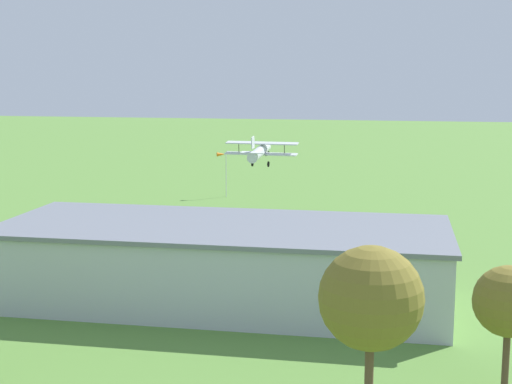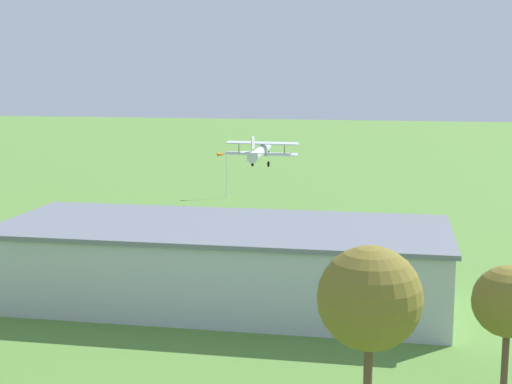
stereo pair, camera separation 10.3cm
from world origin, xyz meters
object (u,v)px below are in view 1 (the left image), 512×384
car_black (30,241)px  person_watching_takeoff (153,242)px  person_at_fence_line (442,247)px  car_white (107,241)px  person_beside_truck (214,237)px  tree_behind_hangar_left (371,299)px  windsock (222,158)px  hangar (223,263)px  tree_at_field_edge (509,302)px  biplane (260,151)px  car_orange (420,255)px

car_black → person_watching_takeoff: car_black is taller
person_watching_takeoff → person_at_fence_line: size_ratio=0.94×
car_white → person_watching_takeoff: (-4.73, -0.60, -0.03)m
person_beside_truck → tree_behind_hangar_left: (-18.09, 39.70, 6.48)m
windsock → hangar: bearing=104.1°
hangar → person_watching_takeoff: size_ratio=22.39×
person_at_fence_line → tree_at_field_edge: 32.53m
person_watching_takeoff → tree_at_field_edge: (-31.02, 28.72, 4.49)m
biplane → person_watching_takeoff: biplane is taller
car_black → person_beside_truck: (-17.87, -5.86, -0.02)m
person_beside_truck → tree_at_field_edge: 41.14m
hangar → tree_behind_hangar_left: tree_behind_hangar_left is taller
hangar → person_watching_takeoff: (11.26, -15.45, -2.34)m
tree_at_field_edge → tree_behind_hangar_left: bearing=46.2°
car_white → car_black: car_black is taller
person_beside_truck → person_watching_takeoff: person_beside_truck is taller
hangar → car_white: (15.99, -14.86, -2.32)m
person_beside_truck → tree_at_field_edge: size_ratio=0.23×
hangar → car_white: size_ratio=8.54×
person_watching_takeoff → person_at_fence_line: bearing=-173.2°
hangar → biplane: 28.46m
hangar → tree_behind_hangar_left: bearing=120.7°
car_orange → person_watching_takeoff: car_orange is taller
car_white → person_at_fence_line: size_ratio=2.46×
car_white → person_at_fence_line: bearing=-173.2°
tree_at_field_edge → car_orange: bearing=-81.4°
tree_behind_hangar_left → windsock: bearing=-70.5°
hangar → person_at_fence_line: size_ratio=21.05×
biplane → tree_at_field_edge: biplane is taller
person_watching_takeoff → windsock: size_ratio=0.24×
biplane → tree_at_field_edge: bearing=118.5°
person_at_fence_line → hangar: bearing=46.9°
windsock → car_black: bearing=72.6°
car_white → windsock: size_ratio=0.63×
person_beside_truck → tree_behind_hangar_left: size_ratio=0.17×
biplane → tree_at_field_edge: (-22.28, 41.00, -3.74)m
hangar → biplane: size_ratio=4.13×
hangar → car_white: hangar is taller
biplane → person_at_fence_line: 23.49m
car_black → person_at_fence_line: bearing=-171.7°
biplane → tree_at_field_edge: size_ratio=1.17×
hangar → person_beside_truck: hangar is taller
tree_at_field_edge → car_black: bearing=-31.2°
person_beside_truck → tree_at_field_edge: bearing=128.4°
biplane → tree_behind_hangar_left: biplane is taller
car_white → person_watching_takeoff: 4.77m
hangar → person_watching_takeoff: hangar is taller
car_orange → person_at_fence_line: (-2.17, -4.04, -0.03)m
tree_behind_hangar_left → windsock: 74.01m
biplane → tree_behind_hangar_left: 50.92m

